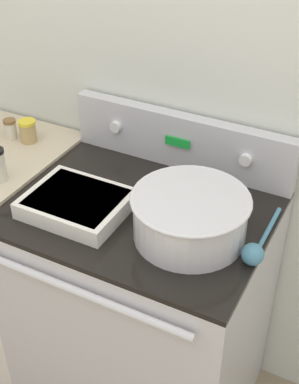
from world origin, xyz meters
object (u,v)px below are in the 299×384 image
at_px(ladle, 255,251).
at_px(spice_jar_yellow_cap, 28,131).
at_px(mixing_bowl, 190,214).
at_px(spice_jar_brown_cap, 11,129).
at_px(casserole_dish, 77,203).

relative_size(ladle, spice_jar_yellow_cap, 3.51).
bearing_deg(mixing_bowl, spice_jar_brown_cap, 166.02).
bearing_deg(mixing_bowl, spice_jar_yellow_cap, 163.95).
relative_size(casserole_dish, spice_jar_brown_cap, 4.01).
distance_m(mixing_bowl, ladle, 0.21).
relative_size(mixing_bowl, casserole_dish, 1.12).
bearing_deg(spice_jar_yellow_cap, mixing_bowl, -16.05).
xyz_separation_m(ladle, spice_jar_yellow_cap, (-0.96, 0.22, 0.03)).
bearing_deg(mixing_bowl, casserole_dish, -172.22).
xyz_separation_m(casserole_dish, spice_jar_yellow_cap, (-0.40, 0.27, 0.02)).
xyz_separation_m(mixing_bowl, ladle, (0.20, -0.01, -0.05)).
relative_size(ladle, spice_jar_brown_cap, 3.90).
relative_size(mixing_bowl, spice_jar_yellow_cap, 4.05).
height_order(casserole_dish, spice_jar_yellow_cap, spice_jar_yellow_cap).
xyz_separation_m(mixing_bowl, spice_jar_brown_cap, (-0.83, 0.21, -0.03)).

